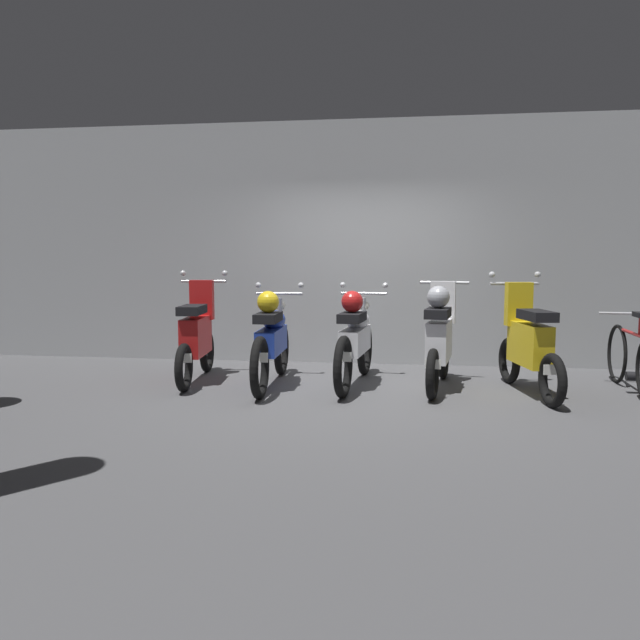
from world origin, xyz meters
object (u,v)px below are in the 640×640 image
motorbike_slot_0 (197,336)px  bicycle (632,359)px  motorbike_slot_2 (355,339)px  motorbike_slot_3 (439,338)px  motorbike_slot_1 (272,339)px  motorbike_slot_4 (528,344)px

motorbike_slot_0 → bicycle: size_ratio=0.97×
motorbike_slot_2 → motorbike_slot_0: bearing=179.8°
motorbike_slot_0 → motorbike_slot_3: size_ratio=1.00×
motorbike_slot_3 → bicycle: motorbike_slot_3 is taller
motorbike_slot_0 → motorbike_slot_1: size_ratio=0.86×
motorbike_slot_0 → motorbike_slot_3: 2.80m
motorbike_slot_3 → motorbike_slot_0: bearing=179.2°
motorbike_slot_3 → bicycle: size_ratio=0.97×
motorbike_slot_0 → motorbike_slot_4: (3.72, -0.18, 0.00)m
bicycle → motorbike_slot_1: bearing=-177.6°
motorbike_slot_0 → motorbike_slot_1: 0.95m
motorbike_slot_0 → motorbike_slot_2: 1.86m
motorbike_slot_1 → bicycle: size_ratio=1.13×
motorbike_slot_4 → bicycle: bearing=9.3°
motorbike_slot_2 → motorbike_slot_4: 1.86m
motorbike_slot_2 → motorbike_slot_3: size_ratio=1.16×
motorbike_slot_1 → motorbike_slot_0: bearing=170.1°
motorbike_slot_0 → motorbike_slot_1: motorbike_slot_0 is taller
motorbike_slot_4 → bicycle: motorbike_slot_4 is taller
motorbike_slot_2 → motorbike_slot_4: size_ratio=1.17×
motorbike_slot_2 → bicycle: bearing=0.2°
motorbike_slot_1 → motorbike_slot_3: size_ratio=1.17×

